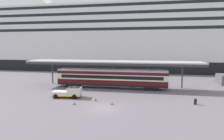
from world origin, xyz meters
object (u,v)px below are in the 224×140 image
Objects in this scene: traffic_cone_near at (112,102)px; traffic_cone_mid at (95,98)px; train_carriage at (111,78)px; service_truck at (69,92)px; traffic_cone_far at (74,103)px; quay_bollard at (195,101)px; cruise_ship at (155,41)px.

traffic_cone_near is 3.48m from traffic_cone_mid.
train_carriage reaches higher than service_truck.
quay_bollard reaches higher than traffic_cone_far.
quay_bollard is (4.51, -49.35, -10.99)m from cruise_ship.
quay_bollard is at bearing -31.97° from train_carriage.
traffic_cone_mid is (-11.45, -50.09, -11.12)m from cruise_ship.
quay_bollard is (15.12, -9.44, -1.79)m from train_carriage.
traffic_cone_mid is (-3.10, 1.58, 0.03)m from traffic_cone_near.
train_carriage is at bearing 100.92° from traffic_cone_near.
cruise_ship is 52.57m from traffic_cone_mid.
service_truck is at bearing 166.84° from traffic_cone_mid.
traffic_cone_far is at bearing -105.51° from train_carriage.
service_truck reaches higher than quay_bollard.
train_carriage is 10.39m from traffic_cone_mid.
traffic_cone_far is 0.63× the size of quay_bollard.
traffic_cone_mid is 1.28× the size of traffic_cone_far.
cruise_ship reaches higher than traffic_cone_far.
train_carriage is 13.42m from traffic_cone_far.
traffic_cone_near is 5.90m from traffic_cone_far.
cruise_ship is at bearing 80.83° from traffic_cone_near.
cruise_ship is 172.64× the size of quay_bollard.
train_carriage is 17.91m from quay_bollard.
traffic_cone_near is 13.06m from quay_bollard.
traffic_cone_mid reaches higher than traffic_cone_far.
traffic_cone_near is (2.27, -11.76, -1.96)m from train_carriage.
service_truck is 5.25m from traffic_cone_mid.
cruise_ship is 55.70m from traffic_cone_far.
traffic_cone_mid is at bearing -177.34° from quay_bollard.
traffic_cone_near is at bearing 9.99° from traffic_cone_far.
cruise_ship is 52.68m from service_truck.
cruise_ship reaches higher than traffic_cone_near.
train_carriage reaches higher than traffic_cone_near.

